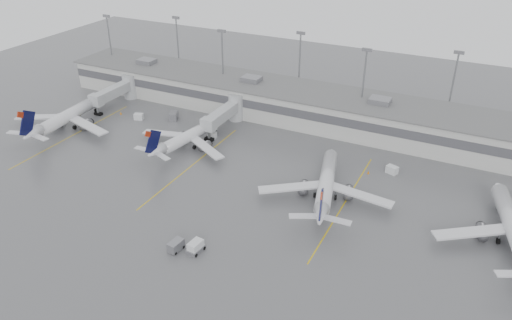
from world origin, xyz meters
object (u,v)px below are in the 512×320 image
at_px(jet_far_left, 67,116).
at_px(baggage_tug, 196,248).
at_px(jet_mid_right, 326,184).
at_px(jet_mid_left, 189,136).

xyz_separation_m(jet_far_left, baggage_tug, (56.07, -27.89, -2.37)).
bearing_deg(jet_mid_right, baggage_tug, -132.78).
xyz_separation_m(jet_mid_right, baggage_tug, (-14.03, -25.87, -2.21)).
distance_m(jet_far_left, jet_mid_right, 70.12).
distance_m(jet_far_left, baggage_tug, 62.67).
distance_m(jet_mid_left, baggage_tug, 39.59).
bearing_deg(jet_far_left, baggage_tug, -31.22).
relative_size(jet_mid_left, jet_mid_right, 0.94).
bearing_deg(jet_mid_left, jet_mid_right, -1.04).
bearing_deg(baggage_tug, jet_mid_left, 130.47).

